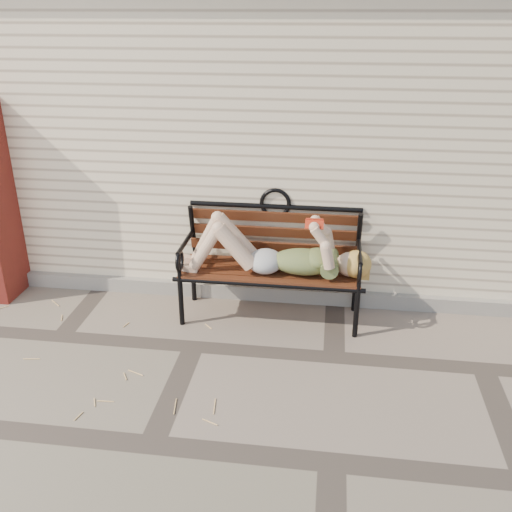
# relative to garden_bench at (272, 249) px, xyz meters

# --- Properties ---
(ground) EXTENTS (80.00, 80.00, 0.00)m
(ground) POSITION_rel_garden_bench_xyz_m (-0.62, -0.74, -0.67)
(ground) COLOR #77675C
(ground) RESTS_ON ground
(house_wall) EXTENTS (8.00, 4.00, 3.00)m
(house_wall) POSITION_rel_garden_bench_xyz_m (-0.62, 2.26, 0.83)
(house_wall) COLOR beige
(house_wall) RESTS_ON ground
(foundation_strip) EXTENTS (8.00, 0.10, 0.15)m
(foundation_strip) POSITION_rel_garden_bench_xyz_m (-0.62, 0.23, -0.60)
(foundation_strip) COLOR gray
(foundation_strip) RESTS_ON ground
(garden_bench) EXTENTS (1.85, 0.74, 1.20)m
(garden_bench) POSITION_rel_garden_bench_xyz_m (0.00, 0.00, 0.00)
(garden_bench) COLOR black
(garden_bench) RESTS_ON ground
(reading_woman) EXTENTS (1.75, 0.40, 0.55)m
(reading_woman) POSITION_rel_garden_bench_xyz_m (0.02, -0.15, 0.04)
(reading_woman) COLOR #093041
(reading_woman) RESTS_ON ground
(straw_scatter) EXTENTS (2.96, 1.43, 0.01)m
(straw_scatter) POSITION_rel_garden_bench_xyz_m (-1.52, -0.83, -0.67)
(straw_scatter) COLOR #E9B971
(straw_scatter) RESTS_ON ground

